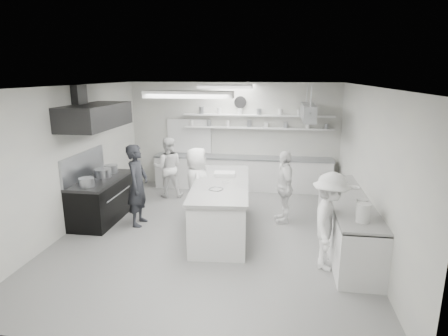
# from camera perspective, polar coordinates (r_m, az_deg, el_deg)

# --- Properties ---
(floor) EXTENTS (6.00, 7.00, 0.02)m
(floor) POSITION_cam_1_polar(r_m,az_deg,el_deg) (7.94, -1.81, -9.92)
(floor) COLOR gray
(floor) RESTS_ON ground
(ceiling) EXTENTS (6.00, 7.00, 0.02)m
(ceiling) POSITION_cam_1_polar(r_m,az_deg,el_deg) (7.25, -2.00, 12.44)
(ceiling) COLOR white
(ceiling) RESTS_ON wall_back
(wall_back) EXTENTS (6.00, 0.04, 3.00)m
(wall_back) POSITION_cam_1_polar(r_m,az_deg,el_deg) (10.84, 1.42, 5.00)
(wall_back) COLOR beige
(wall_back) RESTS_ON floor
(wall_front) EXTENTS (6.00, 0.04, 3.00)m
(wall_front) POSITION_cam_1_polar(r_m,az_deg,el_deg) (4.23, -10.55, -10.25)
(wall_front) COLOR beige
(wall_front) RESTS_ON floor
(wall_left) EXTENTS (0.04, 7.00, 3.00)m
(wall_left) POSITION_cam_1_polar(r_m,az_deg,el_deg) (8.51, -22.21, 1.38)
(wall_left) COLOR beige
(wall_left) RESTS_ON floor
(wall_right) EXTENTS (0.04, 7.00, 3.00)m
(wall_right) POSITION_cam_1_polar(r_m,az_deg,el_deg) (7.53, 21.20, -0.09)
(wall_right) COLOR beige
(wall_right) RESTS_ON floor
(stove) EXTENTS (0.80, 1.80, 0.90)m
(stove) POSITION_cam_1_polar(r_m,az_deg,el_deg) (8.92, -18.07, -4.69)
(stove) COLOR black
(stove) RESTS_ON floor
(exhaust_hood) EXTENTS (0.85, 2.00, 0.50)m
(exhaust_hood) POSITION_cam_1_polar(r_m,az_deg,el_deg) (8.53, -19.05, 7.49)
(exhaust_hood) COLOR #262627
(exhaust_hood) RESTS_ON wall_left
(back_counter) EXTENTS (5.00, 0.60, 0.92)m
(back_counter) POSITION_cam_1_polar(r_m,az_deg,el_deg) (10.74, 2.78, -0.78)
(back_counter) COLOR silver
(back_counter) RESTS_ON floor
(shelf_lower) EXTENTS (4.20, 0.26, 0.04)m
(shelf_lower) POSITION_cam_1_polar(r_m,az_deg,el_deg) (10.62, 5.12, 6.12)
(shelf_lower) COLOR silver
(shelf_lower) RESTS_ON wall_back
(shelf_upper) EXTENTS (4.20, 0.26, 0.04)m
(shelf_upper) POSITION_cam_1_polar(r_m,az_deg,el_deg) (10.57, 5.16, 8.00)
(shelf_upper) COLOR silver
(shelf_upper) RESTS_ON wall_back
(pass_through_window) EXTENTS (1.30, 0.04, 1.00)m
(pass_through_window) POSITION_cam_1_polar(r_m,az_deg,el_deg) (11.07, -5.31, 4.87)
(pass_through_window) COLOR black
(pass_through_window) RESTS_ON wall_back
(wall_clock) EXTENTS (0.32, 0.05, 0.32)m
(wall_clock) POSITION_cam_1_polar(r_m,az_deg,el_deg) (10.67, 2.51, 9.98)
(wall_clock) COLOR white
(wall_clock) RESTS_ON wall_back
(right_counter) EXTENTS (0.74, 3.30, 0.94)m
(right_counter) POSITION_cam_1_polar(r_m,az_deg,el_deg) (7.58, 18.22, -7.93)
(right_counter) COLOR silver
(right_counter) RESTS_ON floor
(pot_rack) EXTENTS (0.30, 1.60, 0.40)m
(pot_rack) POSITION_cam_1_polar(r_m,az_deg,el_deg) (9.60, 12.68, 8.28)
(pot_rack) COLOR #999DA4
(pot_rack) RESTS_ON ceiling
(light_fixture_front) EXTENTS (1.30, 0.25, 0.10)m
(light_fixture_front) POSITION_cam_1_polar(r_m,az_deg,el_deg) (5.49, -5.44, 11.09)
(light_fixture_front) COLOR silver
(light_fixture_front) RESTS_ON ceiling
(light_fixture_rear) EXTENTS (1.30, 0.25, 0.10)m
(light_fixture_rear) POSITION_cam_1_polar(r_m,az_deg,el_deg) (9.03, 0.12, 12.34)
(light_fixture_rear) COLOR silver
(light_fixture_rear) RESTS_ON ceiling
(prep_island) EXTENTS (1.27, 2.85, 1.02)m
(prep_island) POSITION_cam_1_polar(r_m,az_deg,el_deg) (7.85, -0.44, -6.08)
(prep_island) COLOR silver
(prep_island) RESTS_ON floor
(stove_pot) EXTENTS (0.37, 0.37, 0.24)m
(stove_pot) POSITION_cam_1_polar(r_m,az_deg,el_deg) (8.88, -17.97, -0.87)
(stove_pot) COLOR #999DA4
(stove_pot) RESTS_ON stove
(cook_stove) EXTENTS (0.43, 0.66, 1.79)m
(cook_stove) POSITION_cam_1_polar(r_m,az_deg,el_deg) (8.28, -13.01, -2.57)
(cook_stove) COLOR black
(cook_stove) RESTS_ON floor
(cook_back) EXTENTS (0.91, 0.78, 1.62)m
(cook_back) POSITION_cam_1_polar(r_m,az_deg,el_deg) (10.07, -8.54, 0.11)
(cook_back) COLOR white
(cook_back) RESTS_ON floor
(cook_island_left) EXTENTS (0.72, 0.93, 1.68)m
(cook_island_left) POSITION_cam_1_polar(r_m,az_deg,el_deg) (8.28, -4.16, -2.62)
(cook_island_left) COLOR white
(cook_island_left) RESTS_ON floor
(cook_island_right) EXTENTS (0.54, 1.00, 1.61)m
(cook_island_right) POSITION_cam_1_polar(r_m,az_deg,el_deg) (8.36, 9.17, -2.86)
(cook_island_right) COLOR white
(cook_island_right) RESTS_ON floor
(cook_right) EXTENTS (0.88, 1.21, 1.68)m
(cook_right) POSITION_cam_1_polar(r_m,az_deg,el_deg) (6.54, 15.79, -7.84)
(cook_right) COLOR white
(cook_right) RESTS_ON floor
(bowl_island_a) EXTENTS (0.35, 0.35, 0.06)m
(bowl_island_a) POSITION_cam_1_polar(r_m,az_deg,el_deg) (7.21, -1.21, -3.40)
(bowl_island_a) COLOR #999DA4
(bowl_island_a) RESTS_ON prep_island
(bowl_island_b) EXTENTS (0.22, 0.22, 0.06)m
(bowl_island_b) POSITION_cam_1_polar(r_m,az_deg,el_deg) (7.69, 0.36, -2.29)
(bowl_island_b) COLOR silver
(bowl_island_b) RESTS_ON prep_island
(bowl_right) EXTENTS (0.24, 0.24, 0.06)m
(bowl_right) POSITION_cam_1_polar(r_m,az_deg,el_deg) (8.05, 19.14, -2.93)
(bowl_right) COLOR silver
(bowl_right) RESTS_ON right_counter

